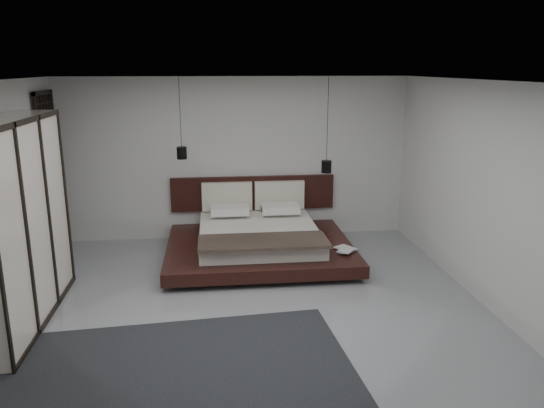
{
  "coord_description": "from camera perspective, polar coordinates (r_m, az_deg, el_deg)",
  "views": [
    {
      "loc": [
        -0.4,
        -6.12,
        2.96
      ],
      "look_at": [
        0.43,
        1.2,
        1.04
      ],
      "focal_mm": 35.0,
      "sensor_mm": 36.0,
      "label": 1
    }
  ],
  "objects": [
    {
      "name": "floor",
      "position": [
        6.81,
        -2.54,
        -11.19
      ],
      "size": [
        6.0,
        6.0,
        0.0
      ],
      "primitive_type": "plane",
      "color": "gray",
      "rests_on": "ground"
    },
    {
      "name": "ceiling",
      "position": [
        6.13,
        -2.84,
        13.08
      ],
      "size": [
        6.0,
        6.0,
        0.0
      ],
      "primitive_type": "plane",
      "rotation": [
        3.14,
        0.0,
        0.0
      ],
      "color": "white",
      "rests_on": "wall_back"
    },
    {
      "name": "wall_back",
      "position": [
        9.26,
        -3.95,
        4.86
      ],
      "size": [
        6.0,
        0.0,
        6.0
      ],
      "primitive_type": "plane",
      "rotation": [
        1.57,
        0.0,
        0.0
      ],
      "color": "silver",
      "rests_on": "floor"
    },
    {
      "name": "wall_front",
      "position": [
        3.51,
        0.73,
        -11.82
      ],
      "size": [
        6.0,
        0.0,
        6.0
      ],
      "primitive_type": "plane",
      "rotation": [
        -1.57,
        0.0,
        0.0
      ],
      "color": "silver",
      "rests_on": "floor"
    },
    {
      "name": "wall_right",
      "position": [
        7.17,
        22.0,
        0.95
      ],
      "size": [
        0.0,
        6.0,
        6.0
      ],
      "primitive_type": "plane",
      "rotation": [
        1.57,
        0.0,
        -1.57
      ],
      "color": "silver",
      "rests_on": "floor"
    },
    {
      "name": "lattice_screen",
      "position": [
        9.09,
        -22.7,
        2.94
      ],
      "size": [
        0.05,
        0.9,
        2.6
      ],
      "primitive_type": "cube",
      "color": "black",
      "rests_on": "floor"
    },
    {
      "name": "bed",
      "position": [
        8.48,
        -1.47,
        -3.73
      ],
      "size": [
        2.87,
        2.43,
        1.09
      ],
      "color": "black",
      "rests_on": "floor"
    },
    {
      "name": "book_lower",
      "position": [
        8.05,
        7.37,
        -4.97
      ],
      "size": [
        0.36,
        0.39,
        0.03
      ],
      "primitive_type": "imported",
      "rotation": [
        0.0,
        0.0,
        0.58
      ],
      "color": "#99724C",
      "rests_on": "bed"
    },
    {
      "name": "book_upper",
      "position": [
        8.01,
        7.29,
        -4.89
      ],
      "size": [
        0.31,
        0.33,
        0.02
      ],
      "primitive_type": "imported",
      "rotation": [
        0.0,
        0.0,
        -0.64
      ],
      "color": "#99724C",
      "rests_on": "book_lower"
    },
    {
      "name": "pendant_left",
      "position": [
        8.6,
        -9.68,
        5.48
      ],
      "size": [
        0.16,
        0.16,
        1.28
      ],
      "color": "black",
      "rests_on": "ceiling"
    },
    {
      "name": "pendant_right",
      "position": [
        8.83,
        5.87,
        4.08
      ],
      "size": [
        0.17,
        0.17,
        1.55
      ],
      "color": "black",
      "rests_on": "ceiling"
    },
    {
      "name": "wardrobe",
      "position": [
        6.77,
        -26.11,
        -1.97
      ],
      "size": [
        0.58,
        2.46,
        2.41
      ],
      "color": "silver",
      "rests_on": "floor"
    },
    {
      "name": "rug",
      "position": [
        5.35,
        -12.64,
        -19.31
      ],
      "size": [
        4.17,
        3.12,
        0.02
      ],
      "primitive_type": "cube",
      "rotation": [
        0.0,
        0.0,
        0.08
      ],
      "color": "black",
      "rests_on": "floor"
    }
  ]
}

